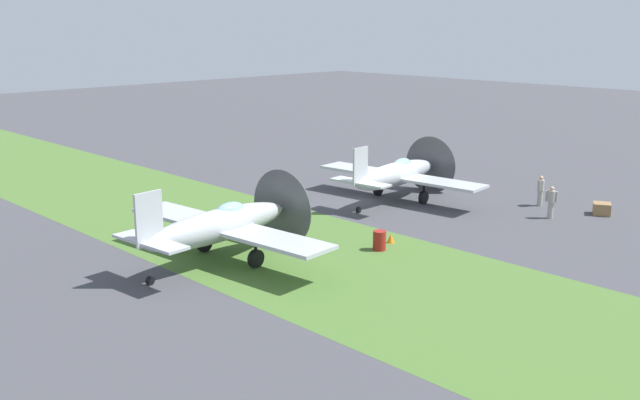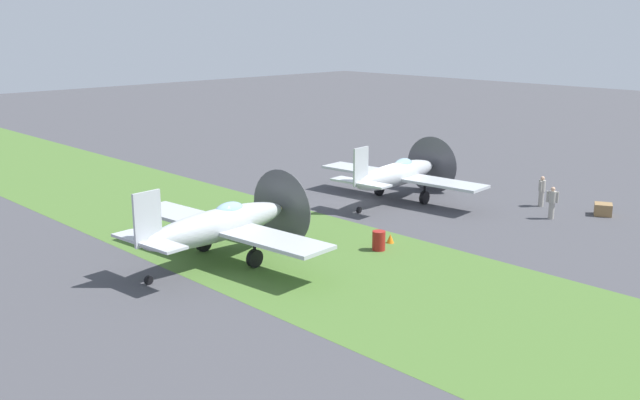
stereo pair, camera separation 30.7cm
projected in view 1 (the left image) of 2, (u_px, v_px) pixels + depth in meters
The scene contains 9 objects.
ground_plane at pixel (375, 204), 41.45m from camera, with size 160.00×160.00×0.00m, color #424247.
grass_verge at pixel (249, 236), 35.18m from camera, with size 120.00×11.00×0.01m, color #476B2D.
airplane_lead at pixel (397, 174), 41.80m from camera, with size 10.63×8.42×3.77m.
airplane_wingman at pixel (222, 225), 31.16m from camera, with size 11.10×8.79×3.94m.
ground_crew_chief at pixel (551, 202), 38.20m from camera, with size 0.59×0.38×1.73m.
ground_crew_mechanic at pixel (540, 190), 40.79m from camera, with size 0.38×0.61×1.73m.
fuel_drum at pixel (379, 240), 33.01m from camera, with size 0.60×0.60×0.90m, color maroon.
supply_crate at pixel (602, 209), 39.09m from camera, with size 0.90×0.90×0.64m, color olive.
runway_marker_cone at pixel (391, 238), 34.13m from camera, with size 0.36×0.36×0.44m, color orange.
Camera 1 is at (26.47, -30.40, 10.18)m, focal length 40.72 mm.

